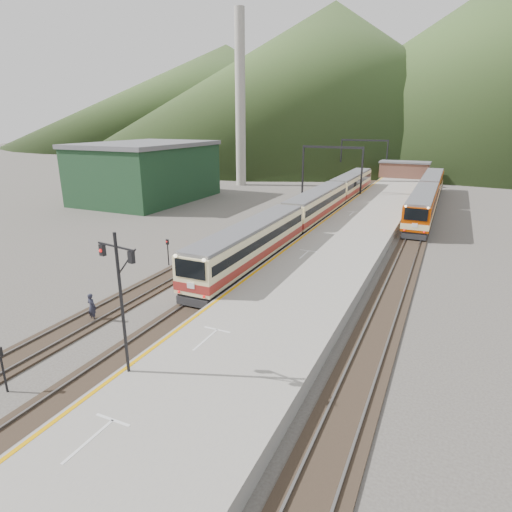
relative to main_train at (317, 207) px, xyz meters
The scene contains 20 objects.
ground 38.26m from the main_train, 90.00° to the right, with size 400.00×400.00×0.00m, color #47423D.
track_main 2.54m from the main_train, 90.00° to the left, with size 2.60×200.00×0.23m.
track_far 5.61m from the main_train, 160.38° to the left, with size 2.60×200.00×0.23m.
track_second 11.78m from the main_train, ahead, with size 2.60×200.00×0.23m.
platform 5.77m from the main_train, ahead, with size 8.00×100.00×1.00m, color gray.
gantry_near 17.42m from the main_train, 99.64° to the left, with size 9.55×0.25×8.00m.
gantry_far 42.04m from the main_train, 93.90° to the left, with size 9.55×0.25×8.00m.
warehouse 28.36m from the main_train, behind, with size 14.50×20.50×8.60m.
smokestack 34.96m from the main_train, 132.77° to the left, with size 1.80×1.80×30.00m, color #9E998E.
station_shed 40.18m from the main_train, 81.99° to the left, with size 9.40×4.40×3.10m.
hill_a 159.46m from the main_train, 104.76° to the left, with size 180.00×180.00×60.00m, color #344C21.
hill_b 197.36m from the main_train, 81.11° to the left, with size 220.00×220.00×75.00m, color #344C21.
hill_d 236.16m from the main_train, 120.74° to the left, with size 200.00×200.00×55.00m, color #344C21.
main_train is the anchor object (origin of this frame).
second_train 18.13m from the main_train, 50.63° to the left, with size 2.72×37.12×3.32m.
signal_mast 36.35m from the main_train, 86.64° to the right, with size 2.18×0.50×6.46m.
short_signal_a 38.69m from the main_train, 94.31° to the right, with size 0.24×0.20×2.27m.
short_signal_b 7.83m from the main_train, 111.79° to the right, with size 0.27×0.23×2.27m.
short_signal_c 21.88m from the main_train, 107.90° to the right, with size 0.25×0.20×2.27m.
worker 31.81m from the main_train, 98.61° to the right, with size 0.65×0.43×1.78m, color #232433.
Camera 1 is at (14.32, -10.81, 11.82)m, focal length 30.00 mm.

